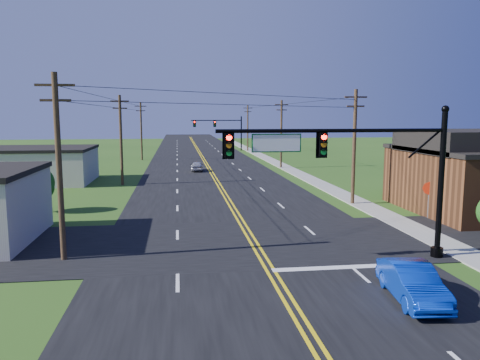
{
  "coord_description": "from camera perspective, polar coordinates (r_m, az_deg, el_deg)",
  "views": [
    {
      "loc": [
        -3.9,
        -13.02,
        7.01
      ],
      "look_at": [
        -0.82,
        10.0,
        3.79
      ],
      "focal_mm": 35.0,
      "sensor_mm": 36.0,
      "label": 1
    }
  ],
  "objects": [
    {
      "name": "ground",
      "position": [
        15.29,
        8.52,
        -19.47
      ],
      "size": [
        260.0,
        260.0,
        0.0
      ],
      "primitive_type": "plane",
      "color": "#264A15",
      "rests_on": "ground"
    },
    {
      "name": "road_main",
      "position": [
        63.53,
        -4.05,
        1.57
      ],
      "size": [
        16.0,
        220.0,
        0.04
      ],
      "primitive_type": "cube",
      "color": "black",
      "rests_on": "ground"
    },
    {
      "name": "road_cross",
      "position": [
        26.27,
        1.2,
        -7.53
      ],
      "size": [
        70.0,
        10.0,
        0.04
      ],
      "primitive_type": "cube",
      "color": "black",
      "rests_on": "ground"
    },
    {
      "name": "sidewalk",
      "position": [
        55.38,
        7.51,
        0.6
      ],
      "size": [
        2.0,
        160.0,
        0.08
      ],
      "primitive_type": "cube",
      "color": "gray",
      "rests_on": "ground"
    },
    {
      "name": "signal_mast_main",
      "position": [
        22.69,
        13.71,
        1.96
      ],
      "size": [
        11.3,
        0.6,
        7.48
      ],
      "color": "black",
      "rests_on": "ground"
    },
    {
      "name": "signal_mast_far",
      "position": [
        93.43,
        -2.51,
        6.38
      ],
      "size": [
        10.98,
        0.6,
        7.48
      ],
      "color": "black",
      "rests_on": "ground"
    },
    {
      "name": "cream_bldg_far",
      "position": [
        53.46,
        -24.0,
        1.68
      ],
      "size": [
        12.2,
        9.2,
        3.7
      ],
      "color": "beige",
      "rests_on": "ground"
    },
    {
      "name": "utility_pole_left_a",
      "position": [
        23.8,
        -21.2,
        1.84
      ],
      "size": [
        1.8,
        0.28,
        9.0
      ],
      "color": "#322417",
      "rests_on": "ground"
    },
    {
      "name": "utility_pole_left_b",
      "position": [
        48.4,
        -14.31,
        4.95
      ],
      "size": [
        1.8,
        0.28,
        9.0
      ],
      "color": "#322417",
      "rests_on": "ground"
    },
    {
      "name": "utility_pole_left_c",
      "position": [
        75.27,
        -11.95,
        5.99
      ],
      "size": [
        1.8,
        0.28,
        9.0
      ],
      "color": "#322417",
      "rests_on": "ground"
    },
    {
      "name": "utility_pole_right_a",
      "position": [
        37.67,
        13.76,
        4.19
      ],
      "size": [
        1.8,
        0.28,
        9.0
      ],
      "color": "#322417",
      "rests_on": "ground"
    },
    {
      "name": "utility_pole_right_b",
      "position": [
        62.58,
        5.06,
        5.78
      ],
      "size": [
        1.8,
        0.28,
        9.0
      ],
      "color": "#322417",
      "rests_on": "ground"
    },
    {
      "name": "utility_pole_right_c",
      "position": [
        92.08,
        0.95,
        6.48
      ],
      "size": [
        1.8,
        0.28,
        9.0
      ],
      "color": "#322417",
      "rests_on": "ground"
    },
    {
      "name": "tree_right_back",
      "position": [
        44.02,
        19.31,
        1.7
      ],
      "size": [
        3.0,
        3.0,
        4.1
      ],
      "color": "#322417",
      "rests_on": "ground"
    },
    {
      "name": "tree_left",
      "position": [
        36.77,
        -23.49,
        -0.34
      ],
      "size": [
        2.4,
        2.4,
        3.37
      ],
      "color": "#322417",
      "rests_on": "ground"
    },
    {
      "name": "blue_car",
      "position": [
        19.25,
        20.26,
        -11.73
      ],
      "size": [
        1.95,
        4.4,
        1.4
      ],
      "primitive_type": "imported",
      "rotation": [
        0.0,
        0.0,
        -0.11
      ],
      "color": "#0830B5",
      "rests_on": "ground"
    },
    {
      "name": "distant_car",
      "position": [
        59.13,
        -5.27,
        1.66
      ],
      "size": [
        1.58,
        3.66,
        1.23
      ],
      "primitive_type": "imported",
      "rotation": [
        0.0,
        0.0,
        3.11
      ],
      "color": "#ACACB1",
      "rests_on": "ground"
    },
    {
      "name": "stop_sign",
      "position": [
        34.24,
        22.07,
        -1.38
      ],
      "size": [
        0.85,
        0.4,
        2.55
      ],
      "rotation": [
        0.0,
        0.0,
        -0.4
      ],
      "color": "slate",
      "rests_on": "ground"
    }
  ]
}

